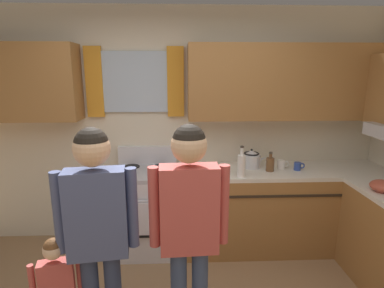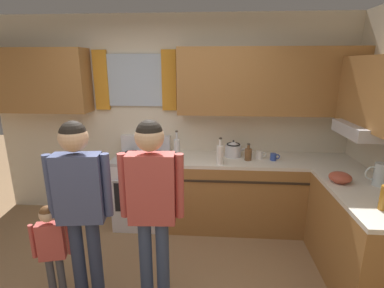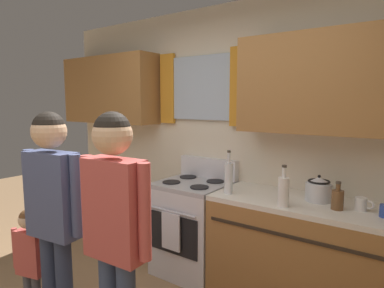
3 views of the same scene
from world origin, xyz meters
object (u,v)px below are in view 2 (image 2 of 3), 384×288
mixing_bowl (340,178)px  small_child (52,244)px  bottle_tall_clear (177,149)px  mug_cobalt_blue (274,157)px  adult_holding_child (80,195)px  bottle_oil_amber (384,197)px  adult_in_plaid (152,196)px  bottle_squat_brown (248,154)px  bottle_milk_white (220,154)px  stovetop_kettle (233,149)px  mug_ceramic_white (260,155)px  water_pitcher (379,174)px  stove_oven (143,188)px

mixing_bowl → small_child: mixing_bowl is taller
bottle_tall_clear → mug_cobalt_blue: size_ratio=3.20×
bottle_tall_clear → adult_holding_child: 1.37m
bottle_oil_amber → adult_in_plaid: (-1.81, -0.13, 0.01)m
bottle_tall_clear → adult_in_plaid: adult_in_plaid is taller
bottle_squat_brown → mug_cobalt_blue: size_ratio=1.79×
adult_holding_child → adult_in_plaid: size_ratio=0.99×
mixing_bowl → mug_cobalt_blue: bearing=129.1°
bottle_milk_white → bottle_squat_brown: bottle_milk_white is taller
stovetop_kettle → bottle_squat_brown: bearing=-39.8°
adult_holding_child → mug_ceramic_white: bearing=40.7°
bottle_oil_amber → small_child: size_ratio=0.31×
mixing_bowl → adult_in_plaid: adult_in_plaid is taller
bottle_tall_clear → water_pitcher: bottle_tall_clear is taller
bottle_oil_amber → bottle_tall_clear: bearing=148.8°
mug_cobalt_blue → small_child: size_ratio=0.12×
bottle_oil_amber → mug_ceramic_white: (-0.77, 1.23, -0.06)m
stove_oven → small_child: (-0.42, -1.41, 0.11)m
bottle_oil_amber → mixing_bowl: bottle_oil_amber is taller
water_pitcher → small_child: (-2.86, -0.68, -0.43)m
stove_oven → bottle_squat_brown: (1.31, -0.07, 0.51)m
stove_oven → stovetop_kettle: size_ratio=4.02×
mug_ceramic_white → mixing_bowl: 0.95m
mug_ceramic_white → small_child: bearing=-143.0°
bottle_tall_clear → bottle_squat_brown: 0.85m
bottle_squat_brown → water_pitcher: bearing=-30.3°
bottle_tall_clear → mixing_bowl: 1.74m
stove_oven → adult_in_plaid: (0.42, -1.35, 0.55)m
mug_ceramic_white → small_child: mug_ceramic_white is taller
stove_oven → water_pitcher: 2.61m
bottle_squat_brown → adult_holding_child: (-1.46, -1.31, 0.04)m
bottle_milk_white → adult_holding_child: adult_holding_child is taller
bottle_tall_clear → bottle_milk_white: 0.51m
bottle_milk_white → water_pitcher: 1.56m
bottle_squat_brown → bottle_oil_amber: bearing=-51.5°
stove_oven → stovetop_kettle: bearing=3.7°
small_child → mug_cobalt_blue: bearing=33.8°
water_pitcher → mixing_bowl: 0.33m
bottle_tall_clear → mug_ceramic_white: size_ratio=2.92×
bottle_oil_amber → mug_ceramic_white: bottle_oil_amber is taller
bottle_oil_amber → adult_in_plaid: 1.81m
mug_cobalt_blue → small_child: 2.47m
adult_in_plaid → small_child: (-0.84, -0.06, -0.44)m
mug_cobalt_blue → small_child: (-2.03, -1.36, -0.36)m
small_child → mixing_bowl: bearing=16.1°
water_pitcher → adult_in_plaid: size_ratio=0.14×
stove_oven → bottle_oil_amber: size_ratio=3.85×
bottle_oil_amber → stovetop_kettle: bottle_oil_amber is taller
bottle_squat_brown → stove_oven: bearing=177.1°
bottle_tall_clear → adult_in_plaid: (-0.05, -1.20, -0.02)m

